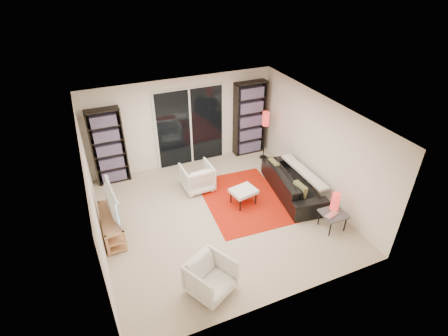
% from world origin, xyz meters
% --- Properties ---
extents(floor, '(5.00, 5.00, 0.00)m').
position_xyz_m(floor, '(0.00, 0.00, 0.00)').
color(floor, beige).
rests_on(floor, ground).
extents(wall_back, '(5.00, 0.02, 2.40)m').
position_xyz_m(wall_back, '(0.00, 2.50, 1.20)').
color(wall_back, white).
rests_on(wall_back, ground).
extents(wall_front, '(5.00, 0.02, 2.40)m').
position_xyz_m(wall_front, '(0.00, -2.50, 1.20)').
color(wall_front, white).
rests_on(wall_front, ground).
extents(wall_left, '(0.02, 5.00, 2.40)m').
position_xyz_m(wall_left, '(-2.50, 0.00, 1.20)').
color(wall_left, white).
rests_on(wall_left, ground).
extents(wall_right, '(0.02, 5.00, 2.40)m').
position_xyz_m(wall_right, '(2.50, 0.00, 1.20)').
color(wall_right, white).
rests_on(wall_right, ground).
extents(ceiling, '(5.00, 5.00, 0.02)m').
position_xyz_m(ceiling, '(0.00, 0.00, 2.40)').
color(ceiling, white).
rests_on(ceiling, wall_back).
extents(sliding_door, '(1.92, 0.08, 2.16)m').
position_xyz_m(sliding_door, '(0.20, 2.46, 1.05)').
color(sliding_door, white).
rests_on(sliding_door, ground).
extents(bookshelf_left, '(0.80, 0.30, 1.95)m').
position_xyz_m(bookshelf_left, '(-1.95, 2.33, 0.98)').
color(bookshelf_left, black).
rests_on(bookshelf_left, ground).
extents(bookshelf_right, '(0.90, 0.30, 2.10)m').
position_xyz_m(bookshelf_right, '(1.90, 2.33, 1.05)').
color(bookshelf_right, black).
rests_on(bookshelf_right, ground).
extents(tv_stand, '(0.39, 1.21, 0.50)m').
position_xyz_m(tv_stand, '(-2.27, 0.26, 0.26)').
color(tv_stand, tan).
rests_on(tv_stand, floor).
extents(tv, '(0.23, 1.12, 0.64)m').
position_xyz_m(tv, '(-2.25, 0.26, 0.82)').
color(tv, black).
rests_on(tv, tv_stand).
extents(rug, '(1.88, 2.46, 0.01)m').
position_xyz_m(rug, '(0.74, 0.27, 0.01)').
color(rug, '#B71909').
rests_on(rug, floor).
extents(sofa, '(1.13, 2.23, 0.62)m').
position_xyz_m(sofa, '(1.95, 0.05, 0.31)').
color(sofa, black).
rests_on(sofa, floor).
extents(armchair_back, '(0.73, 0.75, 0.66)m').
position_xyz_m(armchair_back, '(-0.10, 1.15, 0.33)').
color(armchair_back, white).
rests_on(armchair_back, floor).
extents(armchair_front, '(0.95, 0.96, 0.65)m').
position_xyz_m(armchair_front, '(-0.92, -1.85, 0.33)').
color(armchair_front, white).
rests_on(armchair_front, floor).
extents(ottoman, '(0.64, 0.55, 0.40)m').
position_xyz_m(ottoman, '(0.67, 0.14, 0.35)').
color(ottoman, white).
rests_on(ottoman, floor).
extents(side_table, '(0.48, 0.48, 0.40)m').
position_xyz_m(side_table, '(2.04, -1.35, 0.36)').
color(side_table, '#48484D').
rests_on(side_table, floor).
extents(laptop, '(0.37, 0.29, 0.03)m').
position_xyz_m(laptop, '(1.96, -1.43, 0.41)').
color(laptop, silver).
rests_on(laptop, side_table).
extents(table_lamp, '(0.17, 0.17, 0.39)m').
position_xyz_m(table_lamp, '(2.13, -1.23, 0.60)').
color(table_lamp, red).
rests_on(table_lamp, side_table).
extents(floor_lamp, '(0.21, 0.21, 1.40)m').
position_xyz_m(floor_lamp, '(2.13, 1.84, 1.07)').
color(floor_lamp, black).
rests_on(floor_lamp, floor).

